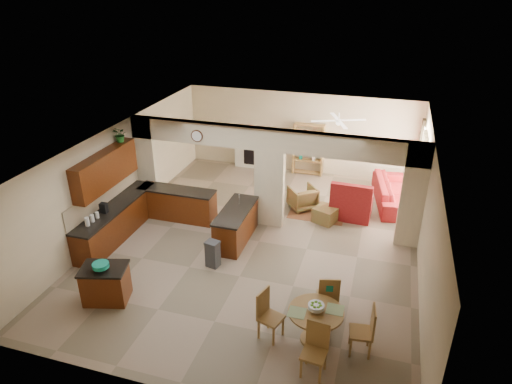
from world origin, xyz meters
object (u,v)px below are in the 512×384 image
(kitchen_island, at_px, (106,284))
(sofa, at_px, (393,192))
(dining_table, at_px, (315,321))
(armchair, at_px, (303,198))

(kitchen_island, bearing_deg, sofa, 33.30)
(kitchen_island, height_order, dining_table, kitchen_island)
(dining_table, bearing_deg, sofa, 78.85)
(armchair, bearing_deg, sofa, 165.11)
(kitchen_island, distance_m, sofa, 8.69)
(dining_table, distance_m, armchair, 5.49)
(kitchen_island, xyz_separation_m, dining_table, (4.51, 0.08, 0.07))
(dining_table, relative_size, sofa, 0.41)
(dining_table, bearing_deg, armchair, 103.97)
(dining_table, xyz_separation_m, armchair, (-1.33, 5.33, -0.14))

